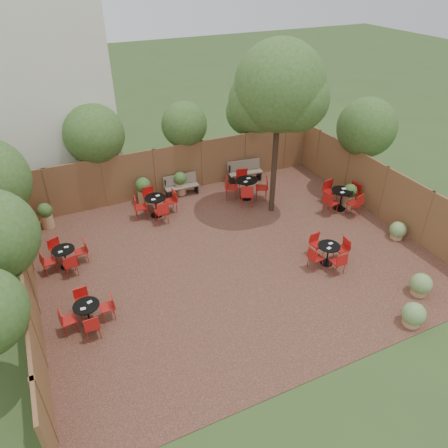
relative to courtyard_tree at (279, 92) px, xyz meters
name	(u,v)px	position (x,y,z in m)	size (l,w,h in m)	color
ground	(234,256)	(-2.56, -2.00, -4.50)	(80.00, 80.00, 0.00)	#354F23
courtyard_paving	(234,256)	(-2.56, -2.00, -4.49)	(12.00, 10.00, 0.02)	#371D16
fence_back	(180,168)	(-2.56, 3.00, -3.50)	(12.00, 0.08, 2.00)	brown
fence_left	(30,285)	(-8.56, -2.00, -3.50)	(0.08, 10.00, 2.00)	brown
fence_right	(383,192)	(3.44, -2.00, -3.50)	(0.08, 10.00, 2.00)	brown
neighbour_building	(37,87)	(-7.06, 6.00, -0.50)	(5.00, 4.00, 8.00)	silver
overhang_foliage	(136,160)	(-4.77, 0.80, -1.83)	(15.62, 10.22, 2.57)	#2F521A
courtyard_tree	(279,92)	(0.00, 0.00, 0.00)	(3.04, 2.99, 6.16)	black
park_bench_left	(181,185)	(-2.68, 2.61, -4.04)	(1.38, 0.48, 0.84)	brown
park_bench_right	(245,171)	(0.21, 2.62, -4.01)	(1.50, 0.64, 0.90)	brown
bistro_tables	(225,220)	(-2.21, -0.54, -4.04)	(11.54, 6.54, 0.94)	black
planters	(177,194)	(-3.12, 1.78, -3.94)	(11.20, 4.23, 1.08)	tan
low_shrubs	(411,277)	(1.50, -5.48, -4.16)	(3.18, 3.80, 0.67)	tan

